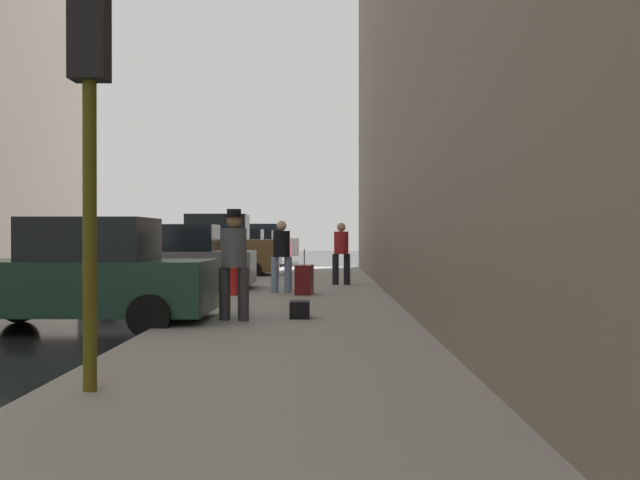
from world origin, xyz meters
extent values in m
cube|color=gray|center=(6.00, 0.00, 0.07)|extent=(4.00, 40.00, 0.15)
cube|color=#193828|center=(2.60, 0.25, 0.69)|extent=(4.21, 1.87, 0.84)
cube|color=black|center=(2.80, 0.24, 1.44)|extent=(1.90, 1.58, 0.70)
cylinder|color=black|center=(1.24, 1.18, 0.32)|extent=(0.64, 0.23, 0.64)
cylinder|color=black|center=(3.97, 1.15, 0.32)|extent=(0.64, 0.23, 0.64)
cylinder|color=black|center=(3.96, -0.69, 0.32)|extent=(0.64, 0.23, 0.64)
cube|color=slate|center=(2.60, 7.09, 0.69)|extent=(4.22, 1.88, 0.84)
cube|color=black|center=(2.80, 7.10, 1.44)|extent=(1.90, 1.58, 0.70)
cylinder|color=black|center=(1.23, 8.00, 0.32)|extent=(0.64, 0.23, 0.64)
cylinder|color=black|center=(1.24, 6.16, 0.32)|extent=(0.64, 0.23, 0.64)
cylinder|color=black|center=(3.96, 8.03, 0.32)|extent=(0.64, 0.23, 0.64)
cylinder|color=black|center=(3.97, 6.19, 0.32)|extent=(0.64, 0.23, 0.64)
cube|color=brown|center=(2.60, 13.58, 0.82)|extent=(4.62, 1.90, 1.10)
cube|color=black|center=(2.80, 13.59, 1.80)|extent=(2.09, 1.59, 0.90)
cylinder|color=black|center=(1.09, 14.48, 0.32)|extent=(0.64, 0.23, 0.64)
cylinder|color=black|center=(1.12, 12.64, 0.32)|extent=(0.64, 0.23, 0.64)
cylinder|color=black|center=(4.08, 14.52, 0.32)|extent=(0.64, 0.23, 0.64)
cylinder|color=black|center=(4.11, 12.68, 0.32)|extent=(0.64, 0.23, 0.64)
cube|color=#B7BABF|center=(2.60, 20.42, 0.69)|extent=(4.21, 1.87, 0.84)
cube|color=black|center=(2.80, 20.42, 1.44)|extent=(1.90, 1.58, 0.70)
cylinder|color=black|center=(1.24, 21.35, 0.32)|extent=(0.64, 0.22, 0.64)
cylinder|color=black|center=(1.23, 19.51, 0.32)|extent=(0.64, 0.22, 0.64)
cylinder|color=black|center=(3.97, 21.33, 0.32)|extent=(0.64, 0.22, 0.64)
cylinder|color=black|center=(3.96, 19.49, 0.32)|extent=(0.64, 0.22, 0.64)
cube|color=#B2191E|center=(2.60, 26.92, 0.69)|extent=(4.24, 1.94, 0.84)
cube|color=black|center=(2.80, 26.91, 1.44)|extent=(1.93, 1.61, 0.70)
cylinder|color=black|center=(1.26, 27.87, 0.32)|extent=(0.65, 0.24, 0.64)
cylinder|color=black|center=(1.21, 26.03, 0.32)|extent=(0.65, 0.24, 0.64)
cylinder|color=black|center=(3.99, 27.80, 0.32)|extent=(0.65, 0.24, 0.64)
cylinder|color=black|center=(3.94, 25.96, 0.32)|extent=(0.65, 0.24, 0.64)
cube|color=silver|center=(2.60, 33.38, 0.82)|extent=(4.65, 1.97, 1.10)
cube|color=black|center=(2.80, 33.38, 1.80)|extent=(2.11, 1.62, 0.90)
cylinder|color=black|center=(1.08, 34.26, 0.32)|extent=(0.65, 0.24, 0.64)
cylinder|color=black|center=(1.13, 32.42, 0.32)|extent=(0.65, 0.24, 0.64)
cylinder|color=black|center=(4.07, 34.34, 0.32)|extent=(0.65, 0.24, 0.64)
cylinder|color=black|center=(4.12, 32.50, 0.32)|extent=(0.65, 0.24, 0.64)
cylinder|color=red|center=(4.45, 5.03, 0.43)|extent=(0.22, 0.22, 0.55)
sphere|color=red|center=(4.45, 5.03, 0.76)|extent=(0.20, 0.20, 0.20)
cylinder|color=red|center=(4.29, 5.03, 0.45)|extent=(0.10, 0.09, 0.09)
cylinder|color=red|center=(4.61, 5.03, 0.45)|extent=(0.10, 0.09, 0.09)
cylinder|color=#514C0F|center=(4.50, -4.95, 1.95)|extent=(0.12, 0.12, 3.60)
cube|color=black|center=(4.50, -4.95, 3.30)|extent=(0.32, 0.24, 0.90)
sphere|color=red|center=(4.50, -4.82, 3.58)|extent=(0.14, 0.14, 0.14)
sphere|color=yellow|center=(4.50, -4.82, 3.30)|extent=(0.14, 0.14, 0.14)
sphere|color=green|center=(4.50, -4.82, 3.02)|extent=(0.14, 0.14, 0.14)
cylinder|color=#728CB2|center=(5.66, 5.86, 0.57)|extent=(0.21, 0.21, 0.85)
cylinder|color=#728CB2|center=(5.35, 5.80, 0.57)|extent=(0.21, 0.21, 0.85)
cylinder|color=black|center=(5.50, 5.83, 1.31)|extent=(0.48, 0.48, 0.62)
sphere|color=beige|center=(5.50, 5.83, 1.74)|extent=(0.24, 0.24, 0.24)
cylinder|color=#333338|center=(5.25, 0.17, 0.57)|extent=(0.22, 0.22, 0.85)
cylinder|color=#333338|center=(4.94, 0.26, 0.57)|extent=(0.22, 0.22, 0.85)
cylinder|color=#4C5156|center=(5.09, 0.22, 1.31)|extent=(0.49, 0.49, 0.62)
sphere|color=#997051|center=(5.09, 0.22, 1.74)|extent=(0.24, 0.24, 0.24)
cylinder|color=black|center=(5.09, 0.22, 1.81)|extent=(0.34, 0.34, 0.02)
cylinder|color=black|center=(5.09, 0.22, 1.87)|extent=(0.23, 0.23, 0.11)
cylinder|color=black|center=(6.83, 8.54, 0.57)|extent=(0.21, 0.21, 0.85)
cylinder|color=black|center=(7.14, 8.59, 0.57)|extent=(0.21, 0.21, 0.85)
cylinder|color=#A51E23|center=(6.99, 8.56, 1.31)|extent=(0.46, 0.46, 0.62)
sphere|color=tan|center=(6.99, 8.56, 1.74)|extent=(0.24, 0.24, 0.24)
cube|color=#591414|center=(6.06, 5.22, 0.49)|extent=(0.43, 0.60, 0.68)
cylinder|color=#333333|center=(6.06, 5.22, 1.01)|extent=(0.02, 0.02, 0.36)
cube|color=black|center=(6.13, 0.56, 0.29)|extent=(0.32, 0.44, 0.28)
camera|label=1|loc=(6.55, -11.12, 1.50)|focal=40.00mm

